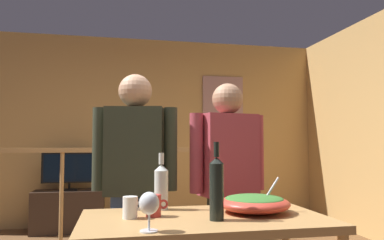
{
  "coord_description": "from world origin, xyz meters",
  "views": [
    {
      "loc": [
        -0.18,
        -2.42,
        1.14
      ],
      "look_at": [
        0.26,
        -0.26,
        1.28
      ],
      "focal_mm": 34.84,
      "sensor_mm": 36.0,
      "label": 1
    }
  ],
  "objects": [
    {
      "name": "mug_white",
      "position": [
        -0.11,
        -0.55,
        0.83
      ],
      "size": [
        0.11,
        0.07,
        0.11
      ],
      "color": "white",
      "rests_on": "serving_table"
    },
    {
      "name": "stair_railing",
      "position": [
        -0.15,
        1.91,
        0.75
      ],
      "size": [
        3.79,
        0.1,
        1.15
      ],
      "color": "#B2844C",
      "rests_on": "ground_plane"
    },
    {
      "name": "person_standing_left",
      "position": [
        -0.06,
        0.06,
        0.94
      ],
      "size": [
        0.55,
        0.29,
        1.6
      ],
      "rotation": [
        0.0,
        0.0,
        2.94
      ],
      "color": "#3D5684",
      "rests_on": "ground_plane"
    },
    {
      "name": "mug_red",
      "position": [
        0.01,
        -0.53,
        0.83
      ],
      "size": [
        0.11,
        0.08,
        0.11
      ],
      "color": "#B7332D",
      "rests_on": "serving_table"
    },
    {
      "name": "wine_glass",
      "position": [
        -0.04,
        -0.85,
        0.89
      ],
      "size": [
        0.09,
        0.09,
        0.16
      ],
      "color": "silver",
      "rests_on": "serving_table"
    },
    {
      "name": "framed_picture",
      "position": [
        1.41,
        3.01,
        1.88
      ],
      "size": [
        0.63,
        0.03,
        0.58
      ],
      "primitive_type": "cube",
      "color": "tan"
    },
    {
      "name": "person_standing_right",
      "position": [
        0.58,
        0.06,
        0.92
      ],
      "size": [
        0.56,
        0.29,
        1.56
      ],
      "rotation": [
        0.0,
        0.0,
        3.34
      ],
      "color": "#2D3323",
      "rests_on": "ground_plane"
    },
    {
      "name": "serving_table",
      "position": [
        0.26,
        -0.58,
        0.68
      ],
      "size": [
        1.23,
        0.67,
        0.78
      ],
      "color": "#B2844C",
      "rests_on": "ground_plane"
    },
    {
      "name": "wine_bottle_clear",
      "position": [
        0.07,
        -0.34,
        0.91
      ],
      "size": [
        0.08,
        0.08,
        0.31
      ],
      "color": "silver",
      "rests_on": "serving_table"
    },
    {
      "name": "flat_screen_tv",
      "position": [
        -0.78,
        2.69,
        0.82
      ],
      "size": [
        0.69,
        0.12,
        0.49
      ],
      "color": "black",
      "rests_on": "tv_console"
    },
    {
      "name": "wine_bottle_dark",
      "position": [
        0.29,
        -0.68,
        0.93
      ],
      "size": [
        0.07,
        0.07,
        0.37
      ],
      "color": "black",
      "rests_on": "serving_table"
    },
    {
      "name": "salad_bowl",
      "position": [
        0.54,
        -0.52,
        0.83
      ],
      "size": [
        0.38,
        0.38,
        0.19
      ],
      "color": "#CC3D2D",
      "rests_on": "serving_table"
    },
    {
      "name": "tv_console",
      "position": [
        -0.78,
        2.72,
        0.27
      ],
      "size": [
        0.9,
        0.4,
        0.53
      ],
      "primitive_type": "cube",
      "color": "#38281E",
      "rests_on": "ground_plane"
    },
    {
      "name": "back_wall",
      "position": [
        0.0,
        3.07,
        1.34
      ],
      "size": [
        5.73,
        0.1,
        2.68
      ],
      "primitive_type": "cube",
      "color": "tan",
      "rests_on": "ground_plane"
    }
  ]
}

